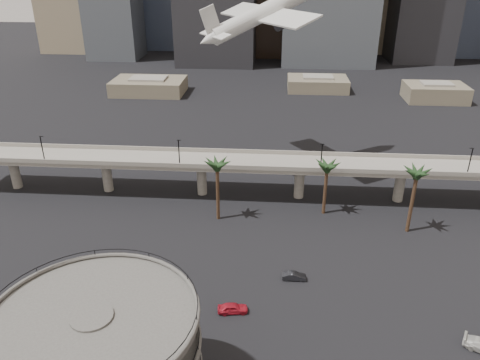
# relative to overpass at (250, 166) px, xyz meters

# --- Properties ---
(overpass) EXTENTS (130.00, 9.30, 14.70)m
(overpass) POSITION_rel_overpass_xyz_m (0.00, 0.00, 0.00)
(overpass) COLOR gray
(overpass) RESTS_ON ground
(palm_trees) EXTENTS (42.40, 10.40, 14.00)m
(palm_trees) POSITION_rel_overpass_xyz_m (14.02, -10.35, 4.09)
(palm_trees) COLOR #402B1B
(palm_trees) RESTS_ON ground
(low_buildings) EXTENTS (135.00, 27.50, 6.80)m
(low_buildings) POSITION_rel_overpass_xyz_m (6.89, 87.30, -4.48)
(low_buildings) COLOR #645C49
(low_buildings) RESTS_ON ground
(airborne_jet) EXTENTS (31.72, 30.13, 15.40)m
(airborne_jet) POSITION_rel_overpass_xyz_m (2.95, 15.87, 30.95)
(airborne_jet) COLOR silver
(airborne_jet) RESTS_ON ground
(car_a) EXTENTS (4.85, 2.52, 1.58)m
(car_a) POSITION_rel_overpass_xyz_m (-0.44, -39.04, -6.55)
(car_a) COLOR red
(car_a) RESTS_ON ground
(car_b) EXTENTS (4.12, 1.46, 1.35)m
(car_b) POSITION_rel_overpass_xyz_m (9.15, -30.22, -6.66)
(car_b) COLOR black
(car_b) RESTS_ON ground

